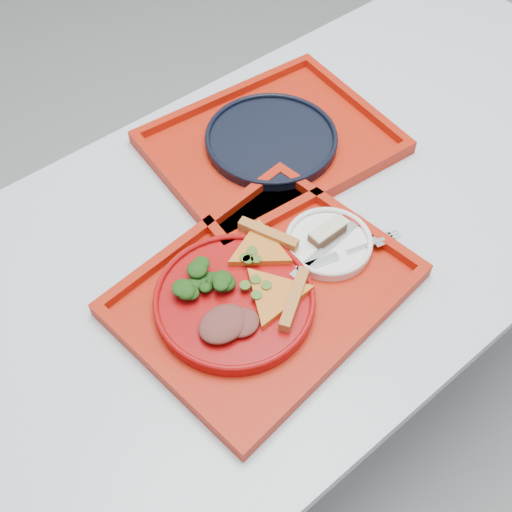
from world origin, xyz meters
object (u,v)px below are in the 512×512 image
at_px(tray_main, 264,293).
at_px(tray_far, 271,146).
at_px(dessert_bar, 328,231).
at_px(dinner_plate, 234,302).
at_px(navy_plate, 271,141).

xyz_separation_m(tray_main, tray_far, (0.24, 0.26, 0.00)).
relative_size(tray_main, tray_far, 1.00).
bearing_deg(tray_far, tray_main, -127.43).
xyz_separation_m(tray_main, dessert_bar, (0.15, 0.01, 0.03)).
bearing_deg(dessert_bar, dinner_plate, 179.74).
xyz_separation_m(dinner_plate, dessert_bar, (0.21, 0.00, 0.01)).
xyz_separation_m(tray_main, navy_plate, (0.24, 0.26, 0.01)).
height_order(tray_main, dessert_bar, dessert_bar).
distance_m(tray_main, navy_plate, 0.35).
bearing_deg(dessert_bar, tray_far, 70.18).
bearing_deg(tray_main, navy_plate, 41.64).
relative_size(tray_main, dinner_plate, 1.73).
relative_size(tray_far, navy_plate, 1.73).
bearing_deg(dinner_plate, tray_far, 40.61).
bearing_deg(tray_far, dessert_bar, -103.88).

